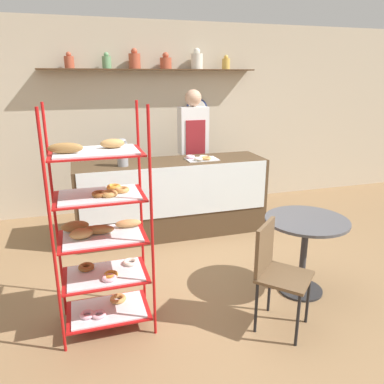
% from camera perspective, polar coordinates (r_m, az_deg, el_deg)
% --- Properties ---
extents(ground_plane, '(14.00, 14.00, 0.00)m').
position_cam_1_polar(ground_plane, '(3.77, 2.17, -13.84)').
color(ground_plane, olive).
extents(back_wall, '(10.00, 0.30, 2.70)m').
position_cam_1_polar(back_wall, '(5.67, -6.15, 11.27)').
color(back_wall, beige).
rests_on(back_wall, ground_plane).
extents(display_counter, '(2.37, 0.64, 0.95)m').
position_cam_1_polar(display_counter, '(4.74, -3.09, -0.85)').
color(display_counter, '#4C3823').
rests_on(display_counter, ground_plane).
extents(pastry_rack, '(0.70, 0.48, 1.77)m').
position_cam_1_polar(pastry_rack, '(2.94, -13.63, -6.01)').
color(pastry_rack, '#B71414').
rests_on(pastry_rack, ground_plane).
extents(person_worker, '(0.39, 0.23, 1.78)m').
position_cam_1_polar(person_worker, '(5.28, 0.17, 6.76)').
color(person_worker, '#282833').
rests_on(person_worker, ground_plane).
extents(cafe_table, '(0.74, 0.74, 0.73)m').
position_cam_1_polar(cafe_table, '(3.57, 16.86, -6.61)').
color(cafe_table, '#262628').
rests_on(cafe_table, ground_plane).
extents(cafe_chair, '(0.54, 0.54, 0.87)m').
position_cam_1_polar(cafe_chair, '(3.05, 12.50, -10.90)').
color(cafe_chair, black).
rests_on(cafe_chair, ground_plane).
extents(coffee_carafe, '(0.12, 0.12, 0.32)m').
position_cam_1_polar(coffee_carafe, '(4.40, -10.57, 5.91)').
color(coffee_carafe, gray).
rests_on(coffee_carafe, display_counter).
extents(donut_tray_counter, '(0.39, 0.27, 0.05)m').
position_cam_1_polar(donut_tray_counter, '(4.67, 1.29, 5.15)').
color(donut_tray_counter, silver).
rests_on(donut_tray_counter, display_counter).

